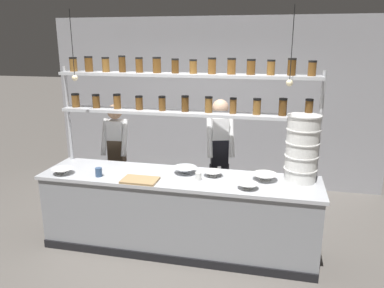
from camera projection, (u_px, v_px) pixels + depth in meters
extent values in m
plane|color=#5B5651|center=(179.00, 247.00, 4.59)|extent=(40.00, 40.00, 0.00)
cube|color=#939399|center=(213.00, 103.00, 6.42)|extent=(5.66, 0.12, 2.83)
cube|color=gray|center=(179.00, 214.00, 4.48)|extent=(3.20, 0.72, 0.88)
cube|color=#B7BABF|center=(178.00, 178.00, 4.35)|extent=(3.26, 0.76, 0.04)
cube|color=black|center=(171.00, 259.00, 4.24)|extent=(3.20, 0.03, 0.10)
cylinder|color=#B7BABF|center=(71.00, 148.00, 4.95)|extent=(0.04, 0.04, 2.13)
cylinder|color=#B7BABF|center=(316.00, 165.00, 4.29)|extent=(0.04, 0.04, 2.13)
cube|color=#B7BABF|center=(185.00, 113.00, 4.48)|extent=(3.10, 0.28, 0.04)
cylinder|color=brown|center=(76.00, 101.00, 4.76)|extent=(0.10, 0.10, 0.15)
cylinder|color=black|center=(75.00, 94.00, 4.74)|extent=(0.10, 0.10, 0.02)
cylinder|color=brown|center=(96.00, 102.00, 4.70)|extent=(0.09, 0.09, 0.15)
cylinder|color=black|center=(96.00, 95.00, 4.67)|extent=(0.09, 0.09, 0.02)
cylinder|color=brown|center=(117.00, 102.00, 4.63)|extent=(0.09, 0.09, 0.16)
cylinder|color=black|center=(117.00, 95.00, 4.61)|extent=(0.09, 0.09, 0.02)
cylinder|color=brown|center=(139.00, 104.00, 4.57)|extent=(0.09, 0.09, 0.15)
cylinder|color=black|center=(139.00, 97.00, 4.55)|extent=(0.09, 0.09, 0.02)
cylinder|color=brown|center=(162.00, 104.00, 4.51)|extent=(0.09, 0.09, 0.16)
cylinder|color=black|center=(162.00, 97.00, 4.49)|extent=(0.09, 0.09, 0.02)
cylinder|color=#513314|center=(185.00, 104.00, 4.45)|extent=(0.09, 0.09, 0.17)
cylinder|color=black|center=(185.00, 96.00, 4.42)|extent=(0.09, 0.09, 0.02)
cylinder|color=brown|center=(209.00, 105.00, 4.39)|extent=(0.09, 0.09, 0.17)
cylinder|color=black|center=(209.00, 97.00, 4.36)|extent=(0.09, 0.09, 0.02)
cylinder|color=brown|center=(233.00, 106.00, 4.33)|extent=(0.08, 0.08, 0.16)
cylinder|color=black|center=(233.00, 98.00, 4.30)|extent=(0.08, 0.08, 0.02)
cylinder|color=brown|center=(257.00, 107.00, 4.27)|extent=(0.09, 0.09, 0.17)
cylinder|color=black|center=(257.00, 99.00, 4.24)|extent=(0.09, 0.09, 0.02)
cylinder|color=#513314|center=(283.00, 108.00, 4.20)|extent=(0.09, 0.09, 0.18)
cylinder|color=black|center=(283.00, 99.00, 4.18)|extent=(0.09, 0.09, 0.02)
cylinder|color=#513314|center=(309.00, 109.00, 4.14)|extent=(0.09, 0.09, 0.18)
cylinder|color=black|center=(310.00, 100.00, 4.12)|extent=(0.09, 0.09, 0.02)
cube|color=#B7BABF|center=(185.00, 75.00, 4.36)|extent=(3.10, 0.28, 0.04)
cylinder|color=brown|center=(73.00, 65.00, 4.64)|extent=(0.09, 0.09, 0.15)
cylinder|color=black|center=(73.00, 58.00, 4.61)|extent=(0.09, 0.09, 0.02)
cylinder|color=brown|center=(89.00, 65.00, 4.59)|extent=(0.10, 0.10, 0.17)
cylinder|color=black|center=(88.00, 57.00, 4.57)|extent=(0.10, 0.10, 0.02)
cylinder|color=brown|center=(106.00, 65.00, 4.54)|extent=(0.09, 0.09, 0.16)
cylinder|color=black|center=(105.00, 58.00, 4.52)|extent=(0.09, 0.09, 0.02)
cylinder|color=#513314|center=(122.00, 65.00, 4.49)|extent=(0.08, 0.08, 0.18)
cylinder|color=black|center=(122.00, 56.00, 4.47)|extent=(0.08, 0.08, 0.02)
cylinder|color=brown|center=(139.00, 66.00, 4.45)|extent=(0.09, 0.09, 0.16)
cylinder|color=black|center=(139.00, 58.00, 4.43)|extent=(0.09, 0.09, 0.02)
cylinder|color=brown|center=(157.00, 66.00, 4.40)|extent=(0.10, 0.10, 0.17)
cylinder|color=black|center=(157.00, 58.00, 4.38)|extent=(0.10, 0.10, 0.02)
cylinder|color=#513314|center=(175.00, 67.00, 4.36)|extent=(0.09, 0.09, 0.15)
cylinder|color=black|center=(175.00, 59.00, 4.33)|extent=(0.09, 0.09, 0.02)
cylinder|color=brown|center=(193.00, 67.00, 4.31)|extent=(0.09, 0.09, 0.14)
cylinder|color=black|center=(193.00, 60.00, 4.29)|extent=(0.09, 0.09, 0.02)
cylinder|color=brown|center=(212.00, 67.00, 4.26)|extent=(0.09, 0.09, 0.16)
cylinder|color=black|center=(212.00, 58.00, 4.24)|extent=(0.09, 0.09, 0.02)
cylinder|color=brown|center=(231.00, 67.00, 4.21)|extent=(0.10, 0.10, 0.16)
cylinder|color=black|center=(232.00, 59.00, 4.19)|extent=(0.10, 0.10, 0.02)
cylinder|color=brown|center=(251.00, 68.00, 4.17)|extent=(0.10, 0.10, 0.15)
cylinder|color=black|center=(251.00, 60.00, 4.15)|extent=(0.10, 0.10, 0.02)
cylinder|color=brown|center=(271.00, 68.00, 4.12)|extent=(0.09, 0.09, 0.15)
cylinder|color=black|center=(271.00, 60.00, 4.10)|extent=(0.09, 0.09, 0.02)
cylinder|color=#513314|center=(292.00, 68.00, 4.07)|extent=(0.09, 0.09, 0.17)
cylinder|color=black|center=(292.00, 59.00, 4.05)|extent=(0.09, 0.09, 0.02)
cylinder|color=brown|center=(312.00, 69.00, 4.03)|extent=(0.09, 0.09, 0.14)
cylinder|color=black|center=(313.00, 61.00, 4.01)|extent=(0.09, 0.09, 0.02)
cylinder|color=black|center=(114.00, 187.00, 5.46)|extent=(0.11, 0.11, 0.77)
cylinder|color=black|center=(124.00, 187.00, 5.43)|extent=(0.11, 0.11, 0.77)
cube|color=#473828|center=(117.00, 151.00, 5.30)|extent=(0.23, 0.18, 0.33)
cube|color=white|center=(116.00, 130.00, 5.22)|extent=(0.23, 0.19, 0.27)
sphere|color=#A37A5B|center=(115.00, 112.00, 5.15)|extent=(0.20, 0.20, 0.20)
cylinder|color=white|center=(105.00, 137.00, 5.21)|extent=(0.08, 0.24, 0.51)
cylinder|color=white|center=(125.00, 138.00, 5.16)|extent=(0.08, 0.24, 0.51)
cylinder|color=black|center=(213.00, 193.00, 5.18)|extent=(0.11, 0.11, 0.82)
cylinder|color=black|center=(224.00, 192.00, 5.19)|extent=(0.11, 0.11, 0.82)
cube|color=black|center=(220.00, 152.00, 5.03)|extent=(0.26, 0.23, 0.36)
cube|color=white|center=(220.00, 128.00, 4.94)|extent=(0.26, 0.24, 0.29)
sphere|color=tan|center=(220.00, 108.00, 4.87)|extent=(0.22, 0.22, 0.22)
cylinder|color=white|center=(210.00, 137.00, 4.90)|extent=(0.14, 0.26, 0.54)
cylinder|color=white|center=(231.00, 136.00, 4.92)|extent=(0.14, 0.26, 0.54)
cylinder|color=white|center=(300.00, 175.00, 4.20)|extent=(0.35, 0.35, 0.14)
cylinder|color=silver|center=(300.00, 169.00, 4.18)|extent=(0.37, 0.37, 0.01)
cylinder|color=white|center=(301.00, 162.00, 4.16)|extent=(0.35, 0.35, 0.14)
cylinder|color=silver|center=(301.00, 156.00, 4.14)|extent=(0.37, 0.37, 0.01)
cylinder|color=white|center=(302.00, 149.00, 4.12)|extent=(0.35, 0.35, 0.14)
cylinder|color=silver|center=(302.00, 143.00, 4.10)|extent=(0.37, 0.37, 0.01)
cylinder|color=white|center=(303.00, 136.00, 4.08)|extent=(0.35, 0.35, 0.14)
cylinder|color=silver|center=(304.00, 129.00, 4.06)|extent=(0.37, 0.37, 0.01)
cylinder|color=white|center=(304.00, 122.00, 4.04)|extent=(0.35, 0.35, 0.14)
cylinder|color=silver|center=(305.00, 116.00, 4.02)|extent=(0.37, 0.37, 0.01)
cube|color=#A88456|center=(140.00, 180.00, 4.20)|extent=(0.40, 0.26, 0.02)
cylinder|color=silver|center=(185.00, 173.00, 4.45)|extent=(0.13, 0.13, 0.01)
cone|color=silver|center=(185.00, 170.00, 4.44)|extent=(0.28, 0.28, 0.08)
cylinder|color=silver|center=(213.00, 176.00, 4.36)|extent=(0.10, 0.10, 0.01)
cone|color=silver|center=(213.00, 174.00, 4.35)|extent=(0.22, 0.22, 0.06)
cylinder|color=silver|center=(248.00, 188.00, 3.98)|extent=(0.10, 0.10, 0.01)
cone|color=silver|center=(248.00, 186.00, 3.97)|extent=(0.23, 0.23, 0.06)
cylinder|color=silver|center=(265.00, 180.00, 4.22)|extent=(0.13, 0.13, 0.01)
cone|color=silver|center=(265.00, 177.00, 4.21)|extent=(0.28, 0.28, 0.08)
cylinder|color=silver|center=(63.00, 173.00, 4.43)|extent=(0.11, 0.11, 0.01)
cone|color=silver|center=(62.00, 171.00, 4.42)|extent=(0.25, 0.25, 0.07)
cylinder|color=silver|center=(198.00, 176.00, 4.22)|extent=(0.07, 0.07, 0.09)
cylinder|color=#334C70|center=(99.00, 172.00, 4.33)|extent=(0.08, 0.08, 0.10)
cylinder|color=black|center=(72.00, 44.00, 4.22)|extent=(0.01, 0.01, 0.76)
sphere|color=#F9E5B2|center=(75.00, 78.00, 4.32)|extent=(0.07, 0.07, 0.07)
cylinder|color=black|center=(292.00, 44.00, 3.70)|extent=(0.01, 0.01, 0.76)
sphere|color=#F9E5B2|center=(290.00, 83.00, 3.80)|extent=(0.07, 0.07, 0.07)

